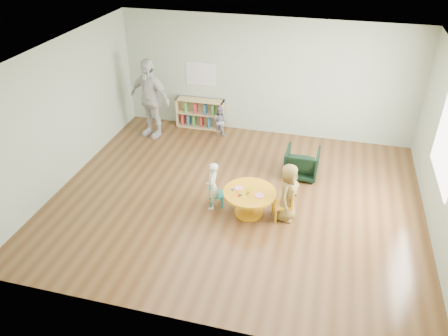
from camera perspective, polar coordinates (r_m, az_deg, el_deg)
name	(u,v)px	position (r m, az deg, el deg)	size (l,w,h in m)	color
room	(238,109)	(7.57, 1.90, 7.74)	(7.10, 7.00, 2.80)	#53341A
activity_table	(249,198)	(7.94, 3.35, -4.00)	(0.97, 0.97, 0.53)	orange
kid_chair_left	(214,194)	(8.17, -1.29, -3.38)	(0.34, 0.34, 0.50)	#178074
kid_chair_right	(284,203)	(7.91, 7.87, -4.55)	(0.42, 0.42, 0.60)	orange
bookshelf	(200,113)	(11.10, -3.15, 7.15)	(1.20, 0.30, 0.75)	tan
alphabet_poster	(201,74)	(10.84, -3.03, 12.15)	(0.74, 0.01, 0.54)	white
armchair	(302,163)	(9.18, 10.13, 0.69)	(0.66, 0.68, 0.62)	black
child_left	(212,186)	(8.02, -1.53, -2.37)	(0.34, 0.23, 0.95)	silver
child_right	(288,193)	(7.77, 8.36, -3.20)	(0.55, 0.35, 1.12)	gold
toddler	(220,121)	(10.68, -0.56, 6.20)	(0.36, 0.28, 0.75)	#1D1B45
adult_caretaker	(150,98)	(10.59, -9.68, 8.97)	(1.12, 0.47, 1.91)	silver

